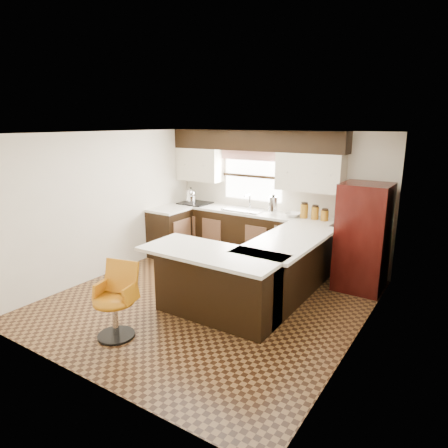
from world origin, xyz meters
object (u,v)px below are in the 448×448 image
Objects in this scene: peninsula_return at (217,285)px; refrigerator at (363,237)px; peninsula_long at (284,271)px; bar_chair at (114,302)px.

peninsula_return is 0.99× the size of refrigerator.
refrigerator reaches higher than peninsula_return.
peninsula_return is 2.45m from refrigerator.
bar_chair reaches higher than peninsula_long.
peninsula_long is 1.17× the size of refrigerator.
peninsula_long is 1.37m from refrigerator.
peninsula_return is (-0.53, -0.97, 0.00)m from peninsula_long.
peninsula_long is at bearing 45.97° from bar_chair.
refrigerator is at bearing 51.37° from peninsula_long.
peninsula_return is 1.79× the size of bar_chair.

